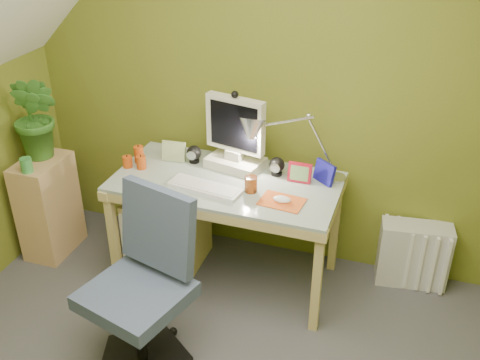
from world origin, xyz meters
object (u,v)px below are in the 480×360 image
(task_chair, at_px, (135,293))
(potted_plant, at_px, (37,117))
(radiator, at_px, (413,254))
(side_ledge, at_px, (49,206))
(monitor, at_px, (235,130))
(desk_lamp, at_px, (309,131))
(desk, at_px, (227,230))

(task_chair, bearing_deg, potted_plant, 158.71)
(radiator, bearing_deg, side_ledge, -177.80)
(monitor, distance_m, potted_plant, 1.27)
(task_chair, bearing_deg, radiator, 57.02)
(side_ledge, bearing_deg, radiator, 9.56)
(side_ledge, bearing_deg, potted_plant, 90.00)
(monitor, relative_size, task_chair, 0.52)
(side_ledge, distance_m, task_chair, 1.31)
(side_ledge, xyz_separation_m, task_chair, (1.06, -0.76, 0.14))
(desk_lamp, distance_m, radiator, 1.08)
(monitor, bearing_deg, side_ledge, -155.76)
(desk, relative_size, radiator, 3.12)
(desk, bearing_deg, task_chair, -101.77)
(monitor, distance_m, task_chair, 1.15)
(desk_lamp, height_order, side_ledge, desk_lamp)
(desk_lamp, height_order, potted_plant, desk_lamp)
(radiator, bearing_deg, potted_plant, -178.97)
(desk, distance_m, task_chair, 0.88)
(monitor, bearing_deg, task_chair, -88.38)
(radiator, bearing_deg, desk_lamp, -176.37)
(desk_lamp, bearing_deg, side_ledge, -172.38)
(monitor, relative_size, desk_lamp, 0.82)
(desk, distance_m, monitor, 0.64)
(monitor, relative_size, radiator, 1.17)
(desk, distance_m, potted_plant, 1.40)
(monitor, distance_m, radiator, 1.38)
(desk, height_order, desk_lamp, desk_lamp)
(desk, height_order, monitor, monitor)
(desk_lamp, bearing_deg, radiator, 9.64)
(potted_plant, bearing_deg, task_chair, -37.25)
(task_chair, bearing_deg, monitor, 95.46)
(side_ledge, bearing_deg, desk_lamp, 8.98)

